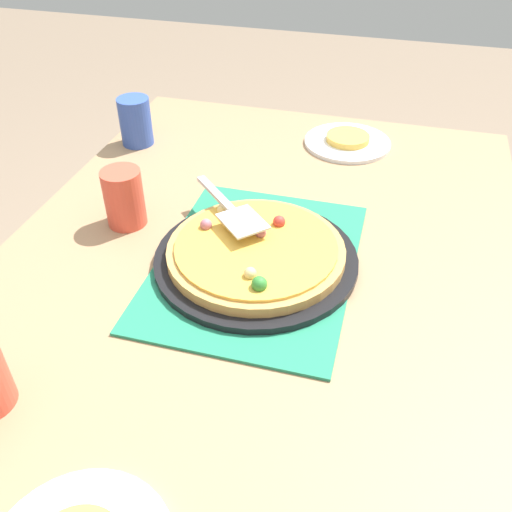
# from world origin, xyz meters

# --- Properties ---
(ground_plane) EXTENTS (8.00, 8.00, 0.00)m
(ground_plane) POSITION_xyz_m (0.00, 0.00, 0.00)
(ground_plane) COLOR #84705B
(dining_table) EXTENTS (1.40, 1.00, 0.75)m
(dining_table) POSITION_xyz_m (0.00, 0.00, 0.64)
(dining_table) COLOR #9E7A56
(dining_table) RESTS_ON ground_plane
(placemat) EXTENTS (0.48, 0.36, 0.01)m
(placemat) POSITION_xyz_m (0.00, 0.00, 0.75)
(placemat) COLOR #237F5B
(placemat) RESTS_ON dining_table
(pizza_pan) EXTENTS (0.38, 0.38, 0.01)m
(pizza_pan) POSITION_xyz_m (0.00, 0.00, 0.76)
(pizza_pan) COLOR black
(pizza_pan) RESTS_ON placemat
(pizza) EXTENTS (0.33, 0.33, 0.05)m
(pizza) POSITION_xyz_m (0.00, 0.00, 0.78)
(pizza) COLOR tan
(pizza) RESTS_ON pizza_pan
(plate_near_left) EXTENTS (0.22, 0.22, 0.01)m
(plate_near_left) POSITION_xyz_m (0.54, -0.10, 0.76)
(plate_near_left) COLOR white
(plate_near_left) RESTS_ON dining_table
(served_slice_left) EXTENTS (0.11, 0.11, 0.02)m
(served_slice_left) POSITION_xyz_m (0.54, -0.10, 0.77)
(served_slice_left) COLOR #EAB747
(served_slice_left) RESTS_ON plate_near_left
(cup_near) EXTENTS (0.08, 0.08, 0.12)m
(cup_near) POSITION_xyz_m (0.40, 0.42, 0.81)
(cup_near) COLOR #3351AD
(cup_near) RESTS_ON dining_table
(cup_corner) EXTENTS (0.08, 0.08, 0.12)m
(cup_corner) POSITION_xyz_m (0.06, 0.29, 0.81)
(cup_corner) COLOR #E04C38
(cup_corner) RESTS_ON dining_table
(pizza_server) EXTENTS (0.19, 0.19, 0.01)m
(pizza_server) POSITION_xyz_m (0.07, 0.07, 0.82)
(pizza_server) COLOR silver
(pizza_server) RESTS_ON pizza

